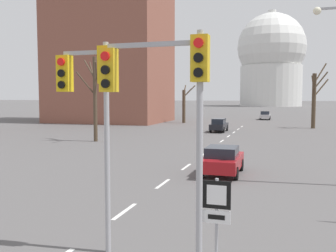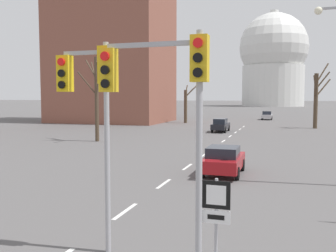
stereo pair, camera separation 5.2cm
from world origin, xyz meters
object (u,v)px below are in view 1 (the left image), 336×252
object	(u,v)px
sedan_near_left	(219,125)
route_sign_post	(217,214)
traffic_signal_near_right	(167,94)
traffic_signal_centre_tall	(92,95)
sedan_near_right	(222,160)
sedan_mid_centre	(265,115)

from	to	relation	value
sedan_near_left	route_sign_post	bearing A→B (deg)	-80.77
traffic_signal_near_right	traffic_signal_centre_tall	bearing A→B (deg)	154.94
traffic_signal_near_right	sedan_near_left	xyz separation A→B (m)	(-4.81, 36.25, -3.37)
route_sign_post	sedan_near_right	xyz separation A→B (m)	(-1.72, 11.97, -0.86)
sedan_near_right	traffic_signal_centre_tall	bearing A→B (deg)	-99.05
sedan_near_right	route_sign_post	bearing A→B (deg)	-81.83
traffic_signal_near_right	sedan_near_right	xyz separation A→B (m)	(-0.66, 12.08, -3.41)
route_sign_post	sedan_mid_centre	bearing A→B (deg)	91.60
route_sign_post	sedan_near_left	size ratio (longest dim) A/B	0.53
traffic_signal_near_right	traffic_signal_centre_tall	distance (m)	2.65
traffic_signal_centre_tall	route_sign_post	world-z (taller)	traffic_signal_centre_tall
route_sign_post	sedan_mid_centre	world-z (taller)	route_sign_post
sedan_near_right	sedan_mid_centre	distance (m)	50.17
traffic_signal_near_right	sedan_mid_centre	size ratio (longest dim) A/B	1.26
traffic_signal_centre_tall	sedan_near_left	size ratio (longest dim) A/B	1.23
sedan_near_left	sedan_mid_centre	bearing A→B (deg)	80.95
traffic_signal_centre_tall	sedan_mid_centre	distance (m)	61.25
sedan_near_left	sedan_near_right	xyz separation A→B (m)	(4.15, -24.17, -0.04)
sedan_mid_centre	traffic_signal_near_right	bearing A→B (deg)	-89.39
traffic_signal_centre_tall	traffic_signal_near_right	bearing A→B (deg)	-25.06
traffic_signal_centre_tall	sedan_near_right	distance (m)	11.61
traffic_signal_near_right	traffic_signal_centre_tall	xyz separation A→B (m)	(-2.40, 1.12, -0.01)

